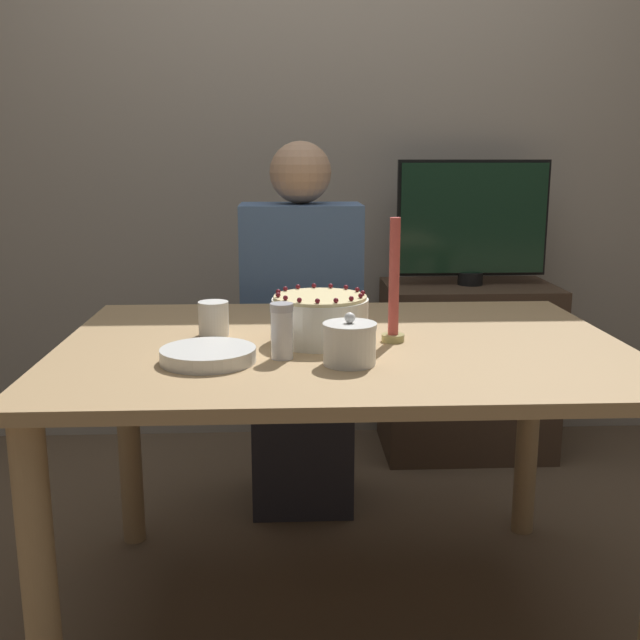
# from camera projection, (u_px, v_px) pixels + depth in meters

# --- Properties ---
(ground_plane) EXTENTS (12.00, 12.00, 0.00)m
(ground_plane) POSITION_uv_depth(u_px,v_px,m) (340.00, 614.00, 2.01)
(ground_plane) COLOR brown
(wall_behind) EXTENTS (8.00, 0.05, 2.60)m
(wall_behind) POSITION_uv_depth(u_px,v_px,m) (317.00, 132.00, 3.10)
(wall_behind) COLOR #ADA393
(wall_behind) RESTS_ON ground_plane
(dining_table) EXTENTS (1.38, 0.99, 0.76)m
(dining_table) POSITION_uv_depth(u_px,v_px,m) (342.00, 385.00, 1.87)
(dining_table) COLOR tan
(dining_table) RESTS_ON ground_plane
(cake) EXTENTS (0.24, 0.24, 0.13)m
(cake) POSITION_uv_depth(u_px,v_px,m) (320.00, 318.00, 1.84)
(cake) COLOR white
(cake) RESTS_ON dining_table
(sugar_bowl) EXTENTS (0.12, 0.12, 0.12)m
(sugar_bowl) POSITION_uv_depth(u_px,v_px,m) (349.00, 343.00, 1.64)
(sugar_bowl) COLOR white
(sugar_bowl) RESTS_ON dining_table
(sugar_shaker) EXTENTS (0.05, 0.05, 0.13)m
(sugar_shaker) POSITION_uv_depth(u_px,v_px,m) (282.00, 331.00, 1.68)
(sugar_shaker) COLOR white
(sugar_shaker) RESTS_ON dining_table
(plate_stack) EXTENTS (0.21, 0.21, 0.03)m
(plate_stack) POSITION_uv_depth(u_px,v_px,m) (208.00, 355.00, 1.66)
(plate_stack) COLOR white
(plate_stack) RESTS_ON dining_table
(candle) EXTENTS (0.06, 0.06, 0.31)m
(candle) POSITION_uv_depth(u_px,v_px,m) (394.00, 291.00, 1.82)
(candle) COLOR tan
(candle) RESTS_ON dining_table
(cup) EXTENTS (0.08, 0.08, 0.09)m
(cup) POSITION_uv_depth(u_px,v_px,m) (214.00, 319.00, 1.90)
(cup) COLOR white
(cup) RESTS_ON dining_table
(person_man_blue_shirt) EXTENTS (0.40, 0.34, 1.25)m
(person_man_blue_shirt) POSITION_uv_depth(u_px,v_px,m) (301.00, 352.00, 2.57)
(person_man_blue_shirt) COLOR #2D2D38
(person_man_blue_shirt) RESTS_ON ground_plane
(side_cabinet) EXTENTS (0.68, 0.42, 0.70)m
(side_cabinet) POSITION_uv_depth(u_px,v_px,m) (466.00, 368.00, 3.08)
(side_cabinet) COLOR #4C3828
(side_cabinet) RESTS_ON ground_plane
(tv_monitor) EXTENTS (0.60, 0.10, 0.49)m
(tv_monitor) POSITION_uv_depth(u_px,v_px,m) (473.00, 221.00, 2.95)
(tv_monitor) COLOR black
(tv_monitor) RESTS_ON side_cabinet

